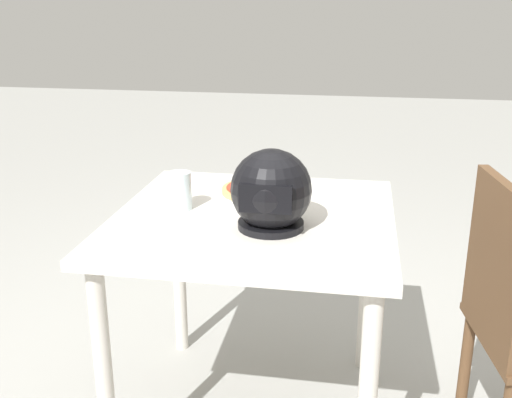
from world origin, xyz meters
TOP-DOWN VIEW (x-y plane):
  - dining_table at (0.00, 0.00)m, footprint 0.84×0.84m
  - pizza_plate at (0.02, -0.18)m, footprint 0.28×0.28m
  - pizza at (0.02, -0.18)m, footprint 0.24×0.24m
  - motorcycle_helmet at (-0.07, 0.10)m, footprint 0.23×0.23m
  - drinking_glass at (0.23, -0.01)m, footprint 0.07×0.07m

SIDE VIEW (x-z plane):
  - dining_table at x=0.00m, z-range 0.26..0.99m
  - pizza_plate at x=0.02m, z-range 0.73..0.74m
  - pizza at x=0.02m, z-range 0.73..0.78m
  - drinking_glass at x=0.23m, z-range 0.73..0.85m
  - motorcycle_helmet at x=-0.07m, z-range 0.72..0.95m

